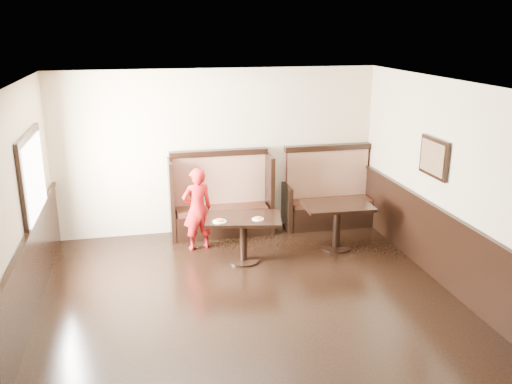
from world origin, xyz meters
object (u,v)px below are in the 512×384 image
object	(u,v)px
booth_main	(221,204)
booth_neighbor	(328,199)
child	(197,209)
table_main	(243,228)
table_neighbor	(337,215)

from	to	relation	value
booth_main	booth_neighbor	xyz separation A→B (m)	(1.95, -0.00, -0.05)
booth_main	booth_neighbor	distance (m)	1.95
booth_neighbor	child	xyz separation A→B (m)	(-2.42, -0.61, 0.19)
table_main	child	distance (m)	0.90
child	booth_neighbor	bearing A→B (deg)	-178.43
table_main	table_neighbor	xyz separation A→B (m)	(1.57, 0.19, 0.01)
booth_neighbor	child	world-z (taller)	booth_neighbor
table_main	table_neighbor	distance (m)	1.58
booth_neighbor	child	size ratio (longest dim) A/B	1.23
booth_neighbor	table_main	bearing A→B (deg)	-145.10
booth_neighbor	table_main	world-z (taller)	booth_neighbor
booth_neighbor	table_main	xyz separation A→B (m)	(-1.80, -1.26, 0.07)
child	booth_main	bearing A→B (deg)	-140.10
booth_main	table_main	bearing A→B (deg)	-83.19
table_neighbor	child	distance (m)	2.24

